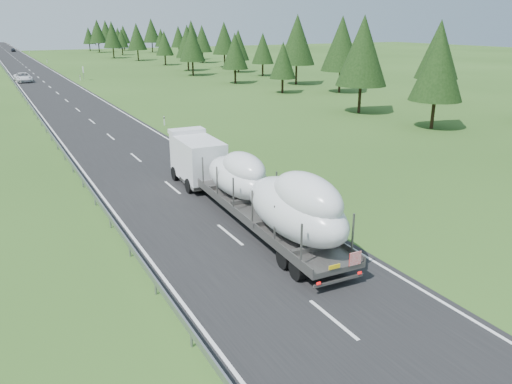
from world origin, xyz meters
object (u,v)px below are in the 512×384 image
highway_sign (83,71)px  distant_car_dark (13,50)px  boat_truck (253,185)px  distant_van (23,77)px

highway_sign → distant_car_dark: bearing=92.5°
highway_sign → boat_truck: bearing=-93.9°
distant_car_dark → boat_truck: bearing=-87.7°
boat_truck → distant_car_dark: bearing=89.9°
boat_truck → distant_van: 81.79m
highway_sign → boat_truck: 79.36m
distant_van → distant_car_dark: 111.99m
highway_sign → boat_truck: boat_truck is taller
highway_sign → distant_van: 10.84m
highway_sign → distant_car_dark: highway_sign is taller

